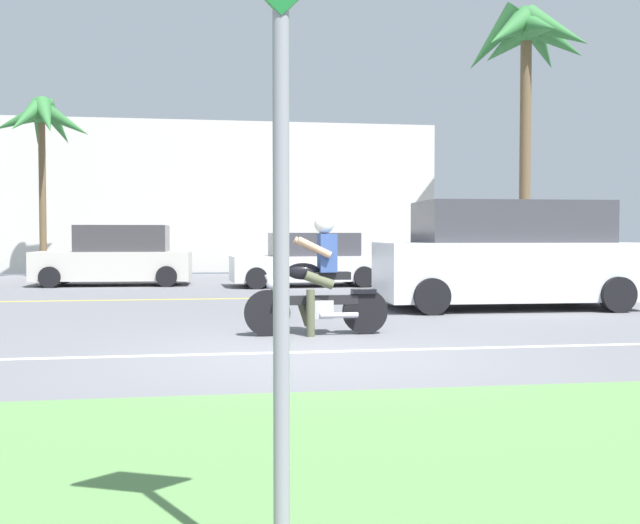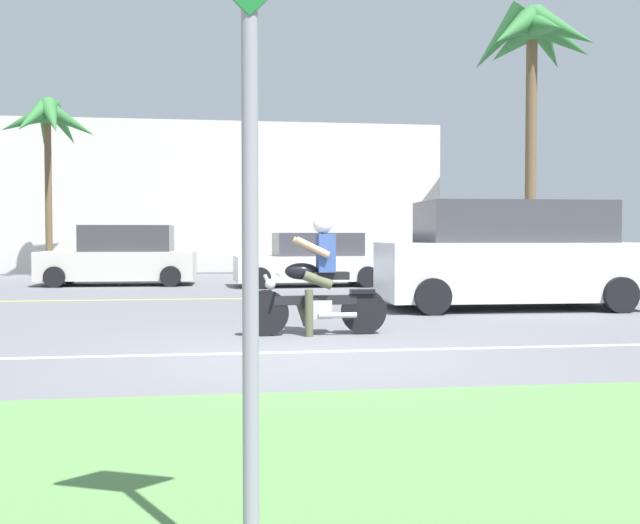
{
  "view_description": "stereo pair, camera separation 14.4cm",
  "coord_description": "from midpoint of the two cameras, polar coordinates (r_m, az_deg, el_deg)",
  "views": [
    {
      "loc": [
        -1.13,
        -8.11,
        1.36
      ],
      "look_at": [
        0.55,
        3.17,
        0.95
      ],
      "focal_mm": 40.44,
      "sensor_mm": 36.0,
      "label": 1
    },
    {
      "loc": [
        -0.99,
        -8.13,
        1.36
      ],
      "look_at": [
        0.55,
        3.17,
        0.95
      ],
      "focal_mm": 40.44,
      "sensor_mm": 36.0,
      "label": 2
    }
  ],
  "objects": [
    {
      "name": "ground",
      "position": [
        11.26,
        -2.31,
        -4.97
      ],
      "size": [
        56.0,
        30.0,
        0.04
      ],
      "primitive_type": "cube",
      "color": "slate"
    },
    {
      "name": "grass_median",
      "position": [
        4.37,
        6.95,
        -15.69
      ],
      "size": [
        56.0,
        3.8,
        0.06
      ],
      "primitive_type": "cube",
      "color": "#5B8C4C",
      "rests_on": "ground"
    },
    {
      "name": "lane_line_near",
      "position": [
        8.5,
        -0.5,
        -7.12
      ],
      "size": [
        50.4,
        0.12,
        0.01
      ],
      "primitive_type": "cube",
      "color": "silver",
      "rests_on": "ground"
    },
    {
      "name": "lane_line_far",
      "position": [
        15.76,
        -3.89,
        -2.87
      ],
      "size": [
        50.4,
        0.12,
        0.01
      ],
      "primitive_type": "cube",
      "color": "yellow",
      "rests_on": "ground"
    },
    {
      "name": "motorcyclist",
      "position": [
        9.87,
        0.14,
        -1.75
      ],
      "size": [
        1.99,
        0.65,
        1.66
      ],
      "color": "black",
      "rests_on": "ground"
    },
    {
      "name": "suv_nearby",
      "position": [
        14.0,
        15.01,
        0.42
      ],
      "size": [
        4.95,
        2.34,
        2.01
      ],
      "color": "silver",
      "rests_on": "ground"
    },
    {
      "name": "parked_car_1",
      "position": [
        20.63,
        -15.28,
        0.35
      ],
      "size": [
        4.22,
        1.91,
        1.66
      ],
      "color": "beige",
      "rests_on": "ground"
    },
    {
      "name": "parked_car_2",
      "position": [
        19.51,
        -0.47,
        0.07
      ],
      "size": [
        4.06,
        2.02,
        1.44
      ],
      "color": "silver",
      "rests_on": "ground"
    },
    {
      "name": "palm_tree_0",
      "position": [
        26.66,
        16.71,
        16.16
      ],
      "size": [
        4.65,
        4.87,
        9.39
      ],
      "color": "brown",
      "rests_on": "ground"
    },
    {
      "name": "palm_tree_1",
      "position": [
        25.02,
        -20.55,
        10.02
      ],
      "size": [
        3.18,
        3.0,
        5.83
      ],
      "color": "brown",
      "rests_on": "ground"
    },
    {
      "name": "street_sign",
      "position": [
        2.61,
        -3.97,
        8.89
      ],
      "size": [
        0.62,
        0.06,
        2.76
      ],
      "color": "gray",
      "rests_on": "ground"
    },
    {
      "name": "building_far",
      "position": [
        29.19,
        -10.66,
        4.92
      ],
      "size": [
        19.87,
        4.0,
        5.65
      ],
      "primitive_type": "cube",
      "color": "beige",
      "rests_on": "ground"
    }
  ]
}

